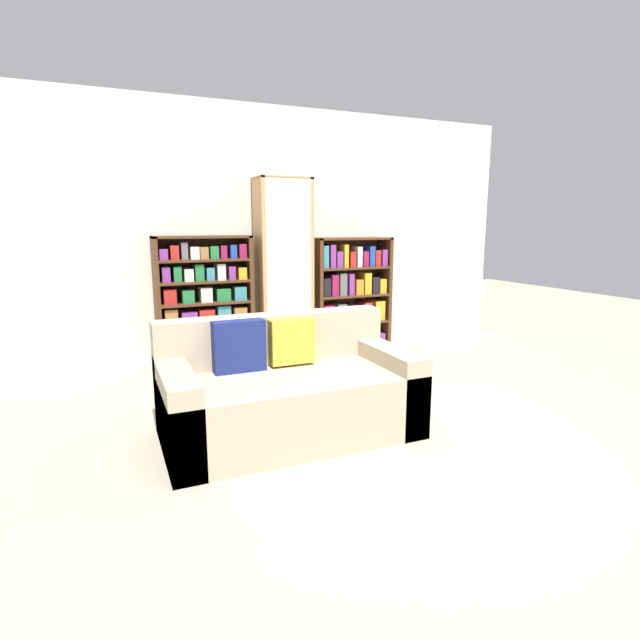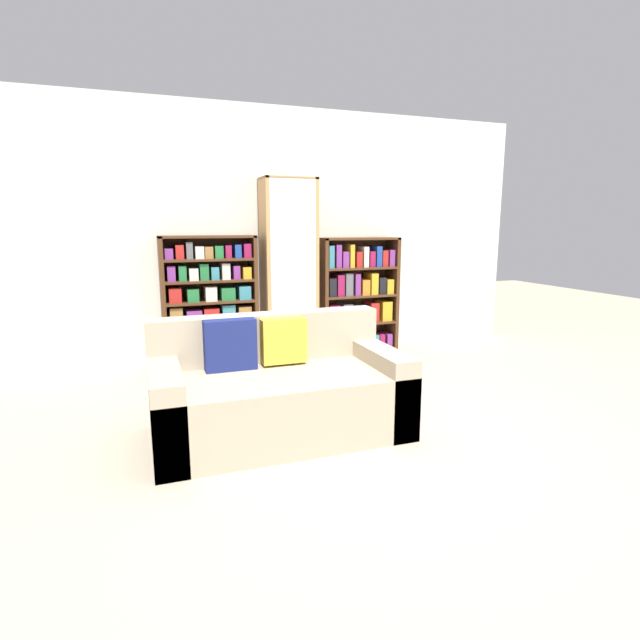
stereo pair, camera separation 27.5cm
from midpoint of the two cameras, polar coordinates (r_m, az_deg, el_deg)
ground_plane at (r=3.41m, az=6.28°, el=-14.53°), size 16.00×16.00×0.00m
wall_back at (r=5.59m, az=-7.46°, el=9.64°), size 6.03×0.06×2.70m
couch at (r=3.56m, az=-6.02°, el=-8.31°), size 1.72×0.90×0.81m
bookshelf_left at (r=5.29m, az=-14.52°, el=1.77°), size 0.97×0.32×1.35m
display_cabinet at (r=5.43m, az=-5.67°, el=5.57°), size 0.57×0.36×1.94m
bookshelf_right at (r=5.78m, az=2.13°, el=2.74°), size 0.92×0.32×1.32m
wine_bottle at (r=5.41m, az=2.64°, el=-3.10°), size 0.07×0.07×0.38m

